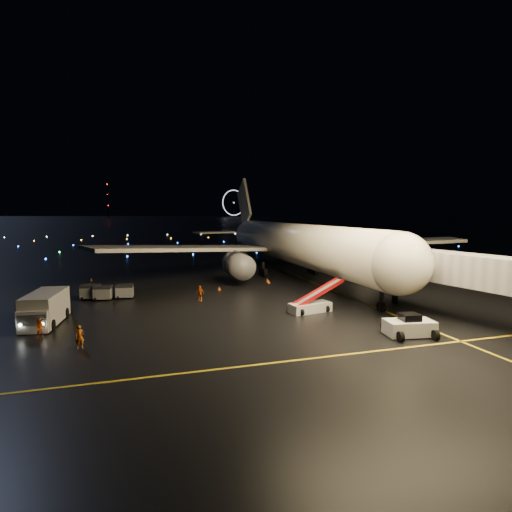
# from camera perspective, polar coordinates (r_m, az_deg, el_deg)

# --- Properties ---
(ground) EXTENTS (2000.00, 2000.00, 0.00)m
(ground) POSITION_cam_1_polar(r_m,az_deg,el_deg) (335.70, -14.59, 4.33)
(ground) COLOR black
(ground) RESTS_ON ground
(lane_centre) EXTENTS (0.25, 80.00, 0.02)m
(lane_centre) POSITION_cam_1_polar(r_m,az_deg,el_deg) (57.12, 9.53, -4.32)
(lane_centre) COLOR yellow
(lane_centre) RESTS_ON ground
(lane_cross) EXTENTS (60.00, 0.25, 0.02)m
(lane_cross) POSITION_cam_1_polar(r_m,az_deg,el_deg) (28.51, 0.76, -15.21)
(lane_cross) COLOR yellow
(lane_cross) RESTS_ON ground
(airliner) EXTENTS (64.01, 60.89, 17.93)m
(airliner) POSITION_cam_1_polar(r_m,az_deg,el_deg) (67.34, 4.21, 5.02)
(airliner) COLOR white
(airliner) RESTS_ON ground
(pushback_tug) EXTENTS (4.29, 2.69, 1.91)m
(pushback_tug) POSITION_cam_1_polar(r_m,az_deg,el_deg) (36.65, 21.06, -9.16)
(pushback_tug) COLOR silver
(pushback_tug) RESTS_ON ground
(belt_loader) EXTENTS (6.76, 2.91, 3.17)m
(belt_loader) POSITION_cam_1_polar(r_m,az_deg,el_deg) (42.33, 7.74, -5.85)
(belt_loader) COLOR silver
(belt_loader) RESTS_ON ground
(service_truck) EXTENTS (3.49, 8.48, 3.04)m
(service_truck) POSITION_cam_1_polar(r_m,az_deg,el_deg) (42.54, -27.84, -6.57)
(service_truck) COLOR silver
(service_truck) RESTS_ON ground
(crew_a) EXTENTS (0.75, 0.58, 1.83)m
(crew_a) POSITION_cam_1_polar(r_m,az_deg,el_deg) (34.08, -23.88, -10.51)
(crew_a) COLOR orange
(crew_a) RESTS_ON ground
(crew_b) EXTENTS (0.83, 0.66, 1.65)m
(crew_b) POSITION_cam_1_polar(r_m,az_deg,el_deg) (38.25, -28.44, -9.06)
(crew_b) COLOR orange
(crew_b) RESTS_ON ground
(crew_c) EXTENTS (1.11, 1.02, 1.83)m
(crew_c) POSITION_cam_1_polar(r_m,az_deg,el_deg) (47.84, -8.01, -5.26)
(crew_c) COLOR orange
(crew_c) RESTS_ON ground
(safety_cone_0) EXTENTS (0.48, 0.48, 0.47)m
(safety_cone_0) POSITION_cam_1_polar(r_m,az_deg,el_deg) (58.96, 1.85, -3.68)
(safety_cone_0) COLOR #E45713
(safety_cone_0) RESTS_ON ground
(safety_cone_1) EXTENTS (0.57, 0.57, 0.49)m
(safety_cone_1) POSITION_cam_1_polar(r_m,az_deg,el_deg) (60.13, 1.67, -3.47)
(safety_cone_1) COLOR #E45713
(safety_cone_1) RESTS_ON ground
(safety_cone_2) EXTENTS (0.57, 0.57, 0.49)m
(safety_cone_2) POSITION_cam_1_polar(r_m,az_deg,el_deg) (54.15, -5.27, -4.59)
(safety_cone_2) COLOR #E45713
(safety_cone_2) RESTS_ON ground
(safety_cone_3) EXTENTS (0.55, 0.55, 0.48)m
(safety_cone_3) POSITION_cam_1_polar(r_m,az_deg,el_deg) (65.76, -22.48, -3.11)
(safety_cone_3) COLOR #E45713
(safety_cone_3) RESTS_ON ground
(ferris_wheel) EXTENTS (49.33, 16.80, 52.00)m
(ferris_wheel) POSITION_cam_1_polar(r_m,az_deg,el_deg) (777.29, -3.18, 7.46)
(ferris_wheel) COLOR black
(ferris_wheel) RESTS_ON ground
(radio_mast) EXTENTS (1.80, 1.80, 64.00)m
(radio_mast) POSITION_cam_1_polar(r_m,az_deg,el_deg) (777.00, -20.42, 7.52)
(radio_mast) COLOR black
(radio_mast) RESTS_ON ground
(taxiway_lights) EXTENTS (164.00, 92.00, 0.36)m
(taxiway_lights) POSITION_cam_1_polar(r_m,az_deg,el_deg) (142.25, -11.49, 2.05)
(taxiway_lights) COLOR black
(taxiway_lights) RESTS_ON ground
(baggage_cart_0) EXTENTS (2.14, 1.61, 1.69)m
(baggage_cart_0) POSITION_cam_1_polar(r_m,az_deg,el_deg) (51.22, -18.25, -4.83)
(baggage_cart_0) COLOR gray
(baggage_cart_0) RESTS_ON ground
(baggage_cart_1) EXTENTS (2.23, 1.75, 1.70)m
(baggage_cart_1) POSITION_cam_1_polar(r_m,az_deg,el_deg) (51.15, -21.02, -4.95)
(baggage_cart_1) COLOR gray
(baggage_cart_1) RESTS_ON ground
(baggage_cart_2) EXTENTS (2.23, 1.70, 1.76)m
(baggage_cart_2) POSITION_cam_1_polar(r_m,az_deg,el_deg) (47.10, -26.28, -6.09)
(baggage_cart_2) COLOR gray
(baggage_cart_2) RESTS_ON ground
(baggage_cart_3) EXTENTS (2.37, 1.88, 1.79)m
(baggage_cart_3) POSITION_cam_1_polar(r_m,az_deg,el_deg) (52.00, -22.57, -4.78)
(baggage_cart_3) COLOR gray
(baggage_cart_3) RESTS_ON ground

